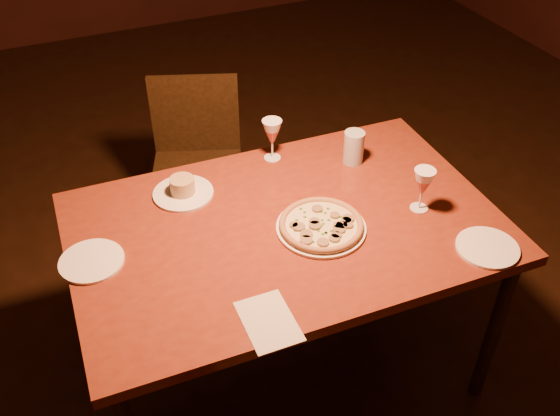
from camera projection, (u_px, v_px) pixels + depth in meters
name	position (u px, v px, depth m)	size (l,w,h in m)	color
floor	(298.00, 308.00, 2.88)	(7.00, 7.00, 0.00)	black
dining_table	(286.00, 238.00, 2.19)	(1.49, 0.98, 0.78)	maroon
chair_far	(197.00, 160.00, 2.97)	(0.53, 0.53, 0.86)	black
pizza_plate	(321.00, 225.00, 2.11)	(0.31, 0.31, 0.03)	white
ramekin_saucer	(183.00, 189.00, 2.26)	(0.22, 0.22, 0.07)	white
wine_glass_far	(272.00, 140.00, 2.40)	(0.08, 0.08, 0.17)	#C45451
wine_glass_right	(422.00, 190.00, 2.16)	(0.07, 0.07, 0.16)	#C45451
water_tumbler	(354.00, 147.00, 2.39)	(0.08, 0.08, 0.13)	#B1BBC2
side_plate_left	(92.00, 261.00, 1.99)	(0.21, 0.21, 0.01)	white
side_plate_near	(487.00, 248.00, 2.04)	(0.21, 0.21, 0.01)	white
menu_card	(269.00, 321.00, 1.80)	(0.15, 0.21, 0.00)	beige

